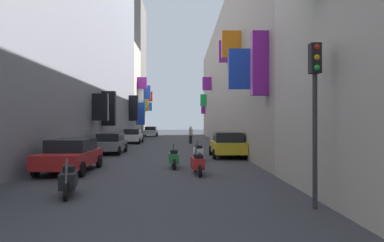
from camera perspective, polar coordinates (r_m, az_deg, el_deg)
ground_plane at (r=32.26m, az=-3.85°, el=-4.01°), size 140.00×140.00×0.00m
building_left_near at (r=27.34m, az=-22.41°, el=17.39°), size 7.08×44.37×20.81m
building_left_mid_a at (r=51.18m, az=-12.00°, el=4.54°), size 7.31×7.27×12.75m
building_left_mid_b at (r=59.32m, az=-10.63°, el=8.00°), size 7.32×8.36×21.24m
building_right_mid_a at (r=25.43m, az=13.94°, el=9.61°), size 7.35×20.04×12.95m
building_right_mid_b at (r=48.83m, az=6.37°, el=4.89°), size 7.15×27.98×12.94m
parked_car_red at (r=16.41m, az=-18.81°, el=-5.08°), size 1.99×4.37×1.41m
parked_car_silver at (r=54.57m, az=-6.61°, el=-1.63°), size 2.00×4.06×1.48m
parked_car_yellow at (r=22.06m, az=5.66°, el=-3.71°), size 2.02×4.15×1.53m
parked_car_white at (r=37.06m, az=-9.47°, el=-2.35°), size 1.88×4.03×1.43m
parked_car_grey at (r=25.09m, az=-12.94°, el=-3.42°), size 1.88×4.16×1.39m
scooter_green at (r=16.84m, az=-2.95°, el=-5.94°), size 0.53×1.91×1.13m
scooter_orange at (r=27.58m, az=3.88°, el=-3.70°), size 0.84×1.78×1.13m
scooter_red at (r=14.70m, az=0.90°, el=-6.78°), size 0.55×1.90×1.13m
scooter_white at (r=20.13m, az=1.00°, el=-5.00°), size 0.54×1.81×1.13m
scooter_black at (r=11.18m, az=-19.14°, el=-8.86°), size 0.68×1.94×1.13m
pedestrian_crossing at (r=35.63m, az=-0.22°, el=-2.25°), size 0.49×0.49×1.73m
traffic_light_near_corner at (r=9.36m, az=19.07°, el=3.85°), size 0.26×0.34×4.11m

